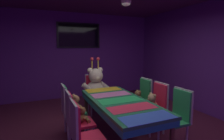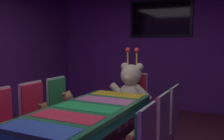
{
  "view_description": "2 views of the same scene",
  "coord_description": "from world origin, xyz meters",
  "px_view_note": "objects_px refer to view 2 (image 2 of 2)",
  "views": [
    {
      "loc": [
        -1.34,
        -2.74,
        1.68
      ],
      "look_at": [
        0.16,
        0.75,
        1.18
      ],
      "focal_mm": 28.46,
      "sensor_mm": 36.0,
      "label": 1
    },
    {
      "loc": [
        1.56,
        -2.55,
        1.51
      ],
      "look_at": [
        0.17,
        0.3,
        1.17
      ],
      "focal_mm": 40.82,
      "sensor_mm": 36.0,
      "label": 2
    }
  ],
  "objects_px": {
    "banquet_table": "(88,114)",
    "teddy_left_2": "(68,104)",
    "chair_left_2": "(60,103)",
    "teddy_right_2": "(157,116)",
    "chair_right_1": "(156,129)",
    "throne_chair": "(134,95)",
    "teddy_left_1": "(44,114)",
    "wall_tv": "(160,18)",
    "teddy_right_1": "(143,127)",
    "chair_left_1": "(35,111)",
    "king_teddy_bear": "(131,87)",
    "chair_right_2": "(168,116)",
    "chair_left_0": "(2,122)"
  },
  "relations": [
    {
      "from": "banquet_table",
      "to": "teddy_left_2",
      "type": "bearing_deg",
      "value": 141.99
    },
    {
      "from": "chair_left_2",
      "to": "teddy_right_2",
      "type": "height_order",
      "value": "chair_left_2"
    },
    {
      "from": "chair_right_1",
      "to": "throne_chair",
      "type": "relative_size",
      "value": 1.0
    },
    {
      "from": "teddy_right_2",
      "to": "teddy_left_1",
      "type": "bearing_deg",
      "value": 21.23
    },
    {
      "from": "teddy_left_1",
      "to": "wall_tv",
      "type": "distance_m",
      "value": 3.51
    },
    {
      "from": "teddy_right_2",
      "to": "wall_tv",
      "type": "distance_m",
      "value": 3.04
    },
    {
      "from": "chair_right_1",
      "to": "teddy_right_1",
      "type": "xyz_separation_m",
      "value": [
        -0.15,
        0.0,
        0.0
      ]
    },
    {
      "from": "teddy_left_1",
      "to": "teddy_left_2",
      "type": "xyz_separation_m",
      "value": [
        0.01,
        0.54,
        0.03
      ]
    },
    {
      "from": "throne_chair",
      "to": "teddy_right_1",
      "type": "bearing_deg",
      "value": 24.14
    },
    {
      "from": "chair_left_1",
      "to": "teddy_right_1",
      "type": "bearing_deg",
      "value": 0.66
    },
    {
      "from": "chair_right_1",
      "to": "king_teddy_bear",
      "type": "relative_size",
      "value": 1.01
    },
    {
      "from": "chair_right_1",
      "to": "teddy_right_1",
      "type": "height_order",
      "value": "chair_right_1"
    },
    {
      "from": "chair_left_1",
      "to": "chair_right_1",
      "type": "relative_size",
      "value": 1.0
    },
    {
      "from": "chair_left_1",
      "to": "teddy_left_1",
      "type": "relative_size",
      "value": 3.55
    },
    {
      "from": "throne_chair",
      "to": "chair_left_2",
      "type": "bearing_deg",
      "value": -39.44
    },
    {
      "from": "chair_left_1",
      "to": "throne_chair",
      "type": "distance_m",
      "value": 1.76
    },
    {
      "from": "teddy_right_2",
      "to": "banquet_table",
      "type": "bearing_deg",
      "value": 37.66
    },
    {
      "from": "chair_right_1",
      "to": "chair_right_2",
      "type": "relative_size",
      "value": 1.0
    },
    {
      "from": "teddy_right_2",
      "to": "king_teddy_bear",
      "type": "relative_size",
      "value": 0.3
    },
    {
      "from": "banquet_table",
      "to": "chair_right_1",
      "type": "height_order",
      "value": "chair_right_1"
    },
    {
      "from": "chair_left_0",
      "to": "chair_right_2",
      "type": "bearing_deg",
      "value": 32.46
    },
    {
      "from": "king_teddy_bear",
      "to": "wall_tv",
      "type": "distance_m",
      "value": 2.16
    },
    {
      "from": "chair_left_2",
      "to": "king_teddy_bear",
      "type": "bearing_deg",
      "value": 45.19
    },
    {
      "from": "chair_left_1",
      "to": "chair_right_1",
      "type": "bearing_deg",
      "value": 0.6
    },
    {
      "from": "chair_right_1",
      "to": "throne_chair",
      "type": "bearing_deg",
      "value": -61.44
    },
    {
      "from": "teddy_left_2",
      "to": "chair_right_2",
      "type": "bearing_deg",
      "value": -0.03
    },
    {
      "from": "banquet_table",
      "to": "wall_tv",
      "type": "height_order",
      "value": "wall_tv"
    },
    {
      "from": "banquet_table",
      "to": "teddy_right_2",
      "type": "relative_size",
      "value": 6.91
    },
    {
      "from": "chair_left_0",
      "to": "chair_left_1",
      "type": "relative_size",
      "value": 1.0
    },
    {
      "from": "chair_left_0",
      "to": "teddy_right_2",
      "type": "xyz_separation_m",
      "value": [
        1.54,
        1.07,
        -0.02
      ]
    },
    {
      "from": "banquet_table",
      "to": "teddy_right_2",
      "type": "bearing_deg",
      "value": 37.66
    },
    {
      "from": "chair_left_0",
      "to": "teddy_left_1",
      "type": "xyz_separation_m",
      "value": [
        0.16,
        0.53,
        -0.03
      ]
    },
    {
      "from": "chair_left_0",
      "to": "chair_right_1",
      "type": "relative_size",
      "value": 1.0
    },
    {
      "from": "teddy_left_2",
      "to": "wall_tv",
      "type": "height_order",
      "value": "wall_tv"
    },
    {
      "from": "chair_right_1",
      "to": "teddy_left_2",
      "type": "bearing_deg",
      "value": -18.92
    },
    {
      "from": "teddy_left_1",
      "to": "chair_right_2",
      "type": "distance_m",
      "value": 1.62
    },
    {
      "from": "teddy_right_1",
      "to": "teddy_left_1",
      "type": "bearing_deg",
      "value": 0.73
    },
    {
      "from": "teddy_left_1",
      "to": "teddy_left_2",
      "type": "distance_m",
      "value": 0.54
    },
    {
      "from": "chair_left_1",
      "to": "teddy_left_1",
      "type": "distance_m",
      "value": 0.14
    },
    {
      "from": "chair_right_2",
      "to": "chair_left_1",
      "type": "bearing_deg",
      "value": 17.85
    },
    {
      "from": "banquet_table",
      "to": "chair_left_2",
      "type": "bearing_deg",
      "value": 147.23
    },
    {
      "from": "chair_left_2",
      "to": "chair_right_2",
      "type": "xyz_separation_m",
      "value": [
        1.66,
        -0.0,
        0.0
      ]
    },
    {
      "from": "teddy_left_1",
      "to": "teddy_right_1",
      "type": "relative_size",
      "value": 0.79
    },
    {
      "from": "chair_left_1",
      "to": "chair_right_1",
      "type": "distance_m",
      "value": 1.66
    },
    {
      "from": "teddy_left_2",
      "to": "chair_right_2",
      "type": "relative_size",
      "value": 0.35
    },
    {
      "from": "chair_left_2",
      "to": "chair_left_1",
      "type": "bearing_deg",
      "value": -90.15
    },
    {
      "from": "teddy_right_2",
      "to": "chair_left_2",
      "type": "bearing_deg",
      "value": -0.03
    },
    {
      "from": "chair_left_2",
      "to": "wall_tv",
      "type": "bearing_deg",
      "value": 72.11
    },
    {
      "from": "chair_left_0",
      "to": "teddy_right_2",
      "type": "distance_m",
      "value": 1.88
    },
    {
      "from": "chair_right_1",
      "to": "teddy_right_2",
      "type": "distance_m",
      "value": 0.54
    }
  ]
}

